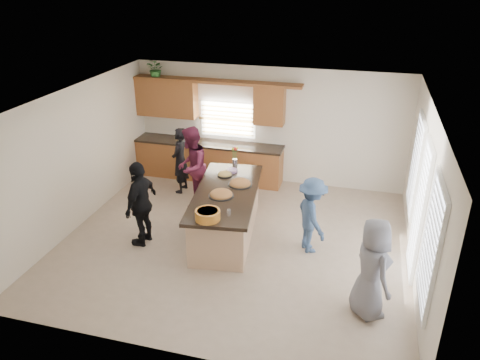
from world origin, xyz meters
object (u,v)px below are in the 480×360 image
(woman_left_back, at_px, (180,160))
(woman_left_mid, at_px, (191,167))
(island, at_px, (226,214))
(woman_right_back, at_px, (312,215))
(salad_bowl, at_px, (208,214))
(woman_left_front, at_px, (141,203))
(woman_right_front, at_px, (372,269))

(woman_left_back, height_order, woman_left_mid, woman_left_mid)
(island, distance_m, woman_left_mid, 1.60)
(woman_right_back, bearing_deg, woman_left_mid, 37.53)
(woman_left_back, bearing_deg, woman_left_mid, 42.12)
(salad_bowl, relative_size, woman_left_front, 0.26)
(salad_bowl, height_order, woman_right_front, woman_right_front)
(island, bearing_deg, woman_left_mid, 128.88)
(salad_bowl, relative_size, woman_left_back, 0.28)
(island, xyz_separation_m, woman_left_front, (-1.45, -0.70, 0.38))
(woman_right_front, bearing_deg, woman_right_back, 5.83)
(island, height_order, woman_left_back, woman_left_back)
(woman_left_back, bearing_deg, woman_right_front, 53.40)
(woman_left_front, bearing_deg, salad_bowl, 78.08)
(woman_left_mid, bearing_deg, woman_right_front, 49.21)
(salad_bowl, bearing_deg, woman_right_front, -11.03)
(island, height_order, woman_right_back, woman_right_back)
(island, xyz_separation_m, woman_right_back, (1.66, -0.13, 0.28))
(island, distance_m, woman_right_back, 1.69)
(woman_left_mid, distance_m, woman_right_back, 3.02)
(salad_bowl, bearing_deg, woman_left_mid, 117.03)
(woman_left_front, xyz_separation_m, woman_right_back, (3.11, 0.57, -0.11))
(woman_left_back, xyz_separation_m, woman_right_back, (3.26, -1.74, -0.05))
(woman_left_mid, xyz_separation_m, woman_right_front, (3.84, -2.72, -0.08))
(island, height_order, woman_left_mid, woman_left_mid)
(island, relative_size, woman_left_front, 1.69)
(woman_right_front, bearing_deg, island, 29.56)
(island, height_order, woman_left_front, woman_left_front)
(salad_bowl, relative_size, woman_left_mid, 0.24)
(salad_bowl, height_order, woman_right_back, woman_right_back)
(salad_bowl, xyz_separation_m, woman_left_front, (-1.46, 0.43, -0.21))
(woman_right_back, bearing_deg, salad_bowl, 92.05)
(woman_left_back, bearing_deg, island, 45.19)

